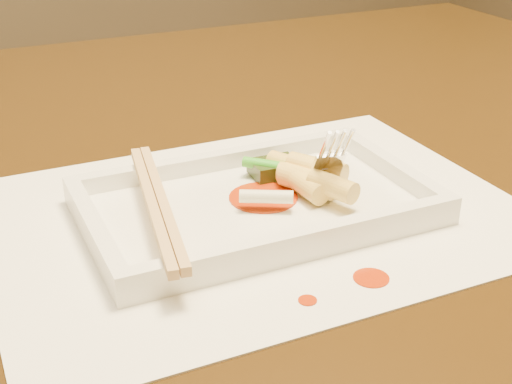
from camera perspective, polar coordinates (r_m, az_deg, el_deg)
name	(u,v)px	position (r m, az deg, el deg)	size (l,w,h in m)	color
table	(153,253)	(0.70, -8.28, -4.82)	(1.40, 0.90, 0.75)	black
placemat	(256,214)	(0.55, 0.00, -1.76)	(0.40, 0.30, 0.00)	white
sauce_splatter_a	(371,278)	(0.48, 9.20, -6.80)	(0.02, 0.02, 0.00)	#B62D05
sauce_splatter_b	(308,300)	(0.45, 4.15, -8.64)	(0.01, 0.01, 0.00)	#B62D05
plate_base	(256,208)	(0.55, 0.00, -1.32)	(0.26, 0.16, 0.01)	white
plate_rim_far	(219,160)	(0.60, -2.95, 2.55)	(0.26, 0.01, 0.01)	white
plate_rim_near	(302,240)	(0.48, 3.68, -3.83)	(0.26, 0.01, 0.01)	white
plate_rim_left	(94,229)	(0.51, -12.81, -2.88)	(0.01, 0.14, 0.01)	white
plate_rim_right	(392,168)	(0.60, 10.83, 1.93)	(0.01, 0.14, 0.01)	white
veg_piece	(274,168)	(0.59, 1.47, 1.97)	(0.04, 0.03, 0.01)	black
scallion_white	(266,197)	(0.53, 0.83, -0.37)	(0.01, 0.01, 0.04)	#EAEACC
scallion_green	(293,169)	(0.57, 2.98, 1.85)	(0.01, 0.01, 0.09)	#2C9E19
chopstick_a	(151,204)	(0.51, -8.37, -0.94)	(0.01, 0.19, 0.01)	tan
chopstick_b	(162,202)	(0.51, -7.52, -0.77)	(0.01, 0.19, 0.01)	tan
fork	(328,92)	(0.56, 5.78, 7.94)	(0.09, 0.10, 0.14)	silver
sauce_blob_0	(263,197)	(0.55, 0.59, -0.43)	(0.05, 0.05, 0.00)	#B62D05
rice_cake_0	(304,176)	(0.57, 3.89, 1.27)	(0.02, 0.02, 0.04)	#FFE677
rice_cake_1	(304,184)	(0.55, 3.84, 0.67)	(0.02, 0.02, 0.05)	#FFE677
rice_cake_2	(317,168)	(0.57, 4.90, 1.89)	(0.02, 0.02, 0.05)	#FFE677
rice_cake_3	(293,166)	(0.58, 2.94, 2.08)	(0.02, 0.02, 0.04)	#FFE677
rice_cake_4	(308,181)	(0.56, 4.18, 0.87)	(0.02, 0.02, 0.05)	#FFE677
rice_cake_5	(333,186)	(0.54, 6.16, 0.46)	(0.02, 0.02, 0.04)	#FFE677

